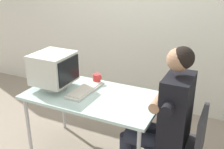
# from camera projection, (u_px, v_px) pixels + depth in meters

# --- Properties ---
(wall_back) EXTENTS (8.00, 0.10, 3.00)m
(wall_back) POSITION_uv_depth(u_px,v_px,m) (167.00, 0.00, 3.39)
(wall_back) COLOR silver
(wall_back) RESTS_ON ground_plane
(desk) EXTENTS (1.32, 0.73, 0.72)m
(desk) POSITION_uv_depth(u_px,v_px,m) (93.00, 100.00, 2.65)
(desk) COLOR #B7B7BC
(desk) RESTS_ON ground_plane
(crt_monitor) EXTENTS (0.38, 0.39, 0.37)m
(crt_monitor) POSITION_uv_depth(u_px,v_px,m) (54.00, 68.00, 2.70)
(crt_monitor) COLOR silver
(crt_monitor) RESTS_ON desk
(keyboard) EXTENTS (0.19, 0.48, 0.03)m
(keyboard) POSITION_uv_depth(u_px,v_px,m) (85.00, 90.00, 2.70)
(keyboard) COLOR silver
(keyboard) RESTS_ON desk
(office_chair) EXTENTS (0.44, 0.44, 0.81)m
(office_chair) POSITION_uv_depth(u_px,v_px,m) (182.00, 144.00, 2.32)
(office_chair) COLOR #4C4C51
(office_chair) RESTS_ON ground_plane
(person_seated) EXTENTS (0.70, 0.58, 1.33)m
(person_seated) POSITION_uv_depth(u_px,v_px,m) (164.00, 115.00, 2.30)
(person_seated) COLOR black
(person_seated) RESTS_ON ground_plane
(desk_mug) EXTENTS (0.08, 0.09, 0.11)m
(desk_mug) POSITION_uv_depth(u_px,v_px,m) (97.00, 79.00, 2.87)
(desk_mug) COLOR red
(desk_mug) RESTS_ON desk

